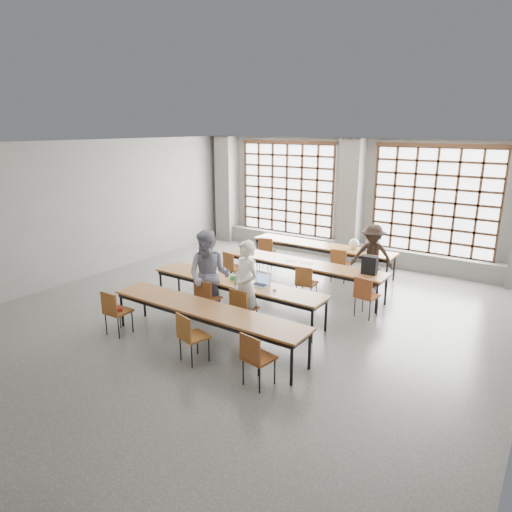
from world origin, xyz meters
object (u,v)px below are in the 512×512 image
(student_female, at_px, (209,276))
(plastic_bag, at_px, (354,244))
(desk_row_c, at_px, (236,284))
(student_male, at_px, (246,286))
(chair_front_right, at_px, (242,306))
(chair_back_mid, at_px, (339,262))
(student_back, at_px, (372,256))
(laptop_front, at_px, (261,282))
(backpack, at_px, (370,265))
(phone, at_px, (240,284))
(chair_mid_right, at_px, (365,293))
(green_box, at_px, (237,278))
(chair_mid_left, at_px, (232,265))
(chair_front_left, at_px, (206,296))
(desk_row_a, at_px, (322,247))
(chair_mid_centre, at_px, (305,281))
(chair_near_right, at_px, (255,355))
(laptop_back, at_px, (371,249))
(chair_near_mid, at_px, (190,333))
(chair_back_left, at_px, (266,249))
(desk_row_d, at_px, (206,311))
(chair_near_left, at_px, (115,309))
(desk_row_b, at_px, (303,265))
(mouse, at_px, (275,289))
(chair_back_right, at_px, (370,267))
(red_pouch, at_px, (118,309))

(student_female, xyz_separation_m, plastic_bag, (1.32, 4.28, -0.05))
(desk_row_c, distance_m, student_male, 0.81)
(chair_front_right, bearing_deg, chair_back_mid, 84.95)
(student_back, xyz_separation_m, laptop_front, (-1.17, -3.12, 0.01))
(backpack, bearing_deg, phone, -135.11)
(chair_mid_right, relative_size, green_box, 3.52)
(chair_mid_left, height_order, chair_front_left, same)
(green_box, relative_size, plastic_bag, 0.87)
(desk_row_a, xyz_separation_m, chair_front_left, (-0.41, -4.36, -0.13))
(chair_mid_centre, distance_m, chair_near_right, 3.57)
(chair_mid_right, height_order, laptop_back, laptop_back)
(chair_front_left, height_order, chair_near_mid, same)
(green_box, bearing_deg, chair_back_left, 111.77)
(chair_back_mid, xyz_separation_m, student_female, (-1.23, -3.60, 0.39))
(desk_row_c, xyz_separation_m, chair_back_mid, (0.93, 3.10, -0.13))
(chair_back_left, xyz_separation_m, backpack, (3.36, -1.08, 0.39))
(desk_row_d, height_order, chair_back_mid, chair_back_mid)
(chair_front_right, distance_m, chair_near_left, 2.38)
(chair_mid_left, distance_m, phone, 1.95)
(laptop_front, relative_size, green_box, 1.46)
(chair_back_mid, bearing_deg, student_female, -108.85)
(chair_front_right, relative_size, phone, 6.77)
(desk_row_b, distance_m, chair_mid_left, 1.74)
(desk_row_c, bearing_deg, student_female, -120.96)
(chair_mid_centre, xyz_separation_m, student_back, (0.81, 1.89, 0.25))
(student_male, bearing_deg, chair_back_mid, 103.96)
(laptop_back, bearing_deg, chair_near_mid, -98.36)
(chair_back_left, bearing_deg, chair_mid_centre, -39.12)
(student_back, bearing_deg, student_male, -119.93)
(student_male, bearing_deg, desk_row_b, 111.52)
(plastic_bag, bearing_deg, chair_mid_centre, -92.62)
(chair_mid_centre, xyz_separation_m, backpack, (1.19, 0.68, 0.39))
(plastic_bag, bearing_deg, chair_near_left, -111.46)
(chair_front_right, bearing_deg, chair_near_mid, -90.31)
(student_back, distance_m, plastic_bag, 0.89)
(desk_row_b, relative_size, mouse, 40.82)
(student_back, distance_m, backpack, 1.27)
(chair_near_mid, relative_size, mouse, 8.98)
(desk_row_d, bearing_deg, laptop_back, 78.78)
(student_female, relative_size, laptop_back, 4.66)
(desk_row_d, relative_size, chair_back_mid, 4.55)
(chair_near_right, bearing_deg, laptop_back, 94.23)
(chair_back_mid, height_order, laptop_back, laptop_back)
(chair_near_left, distance_m, chair_near_right, 3.19)
(chair_front_right, bearing_deg, chair_back_right, 73.07)
(chair_back_mid, height_order, chair_front_right, same)
(chair_mid_left, height_order, chair_front_right, same)
(plastic_bag, relative_size, red_pouch, 1.43)
(student_female, bearing_deg, laptop_back, 47.51)
(desk_row_b, xyz_separation_m, plastic_bag, (0.52, 1.81, 0.21))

